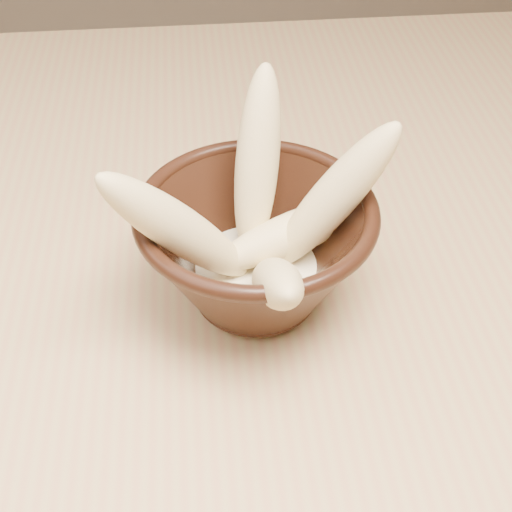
{
  "coord_description": "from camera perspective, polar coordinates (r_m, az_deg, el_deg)",
  "views": [
    {
      "loc": [
        -0.13,
        -0.54,
        1.17
      ],
      "look_at": [
        -0.09,
        -0.13,
        0.8
      ],
      "focal_mm": 50.0,
      "sensor_mm": 36.0,
      "label": 1
    }
  ],
  "objects": [
    {
      "name": "table",
      "position": [
        0.75,
        5.8,
        -0.08
      ],
      "size": [
        1.2,
        0.8,
        0.75
      ],
      "color": "tan",
      "rests_on": "ground"
    },
    {
      "name": "bowl",
      "position": [
        0.55,
        -0.0,
        0.66
      ],
      "size": [
        0.18,
        0.18,
        0.1
      ],
      "rotation": [
        0.0,
        0.0,
        -0.22
      ],
      "color": "black",
      "rests_on": "table"
    },
    {
      "name": "milk_puddle",
      "position": [
        0.57,
        -0.0,
        -1.2
      ],
      "size": [
        0.1,
        0.1,
        0.01
      ],
      "primitive_type": "cylinder",
      "color": "#F5EAC5",
      "rests_on": "bowl"
    },
    {
      "name": "banana_upright",
      "position": [
        0.55,
        0.1,
        7.47
      ],
      "size": [
        0.06,
        0.1,
        0.15
      ],
      "primitive_type": "ellipsoid",
      "rotation": [
        0.4,
        0.0,
        2.82
      ],
      "color": "#DEC783",
      "rests_on": "bowl"
    },
    {
      "name": "banana_left",
      "position": [
        0.51,
        -6.17,
        2.14
      ],
      "size": [
        0.13,
        0.08,
        0.15
      ],
      "primitive_type": "ellipsoid",
      "rotation": [
        0.68,
        0.0,
        -1.22
      ],
      "color": "#DEC783",
      "rests_on": "bowl"
    },
    {
      "name": "banana_right",
      "position": [
        0.53,
        6.19,
        4.58
      ],
      "size": [
        0.11,
        0.03,
        0.14
      ],
      "primitive_type": "ellipsoid",
      "rotation": [
        0.59,
        0.0,
        1.57
      ],
      "color": "#DEC783",
      "rests_on": "bowl"
    },
    {
      "name": "banana_across",
      "position": [
        0.56,
        3.22,
        1.96
      ],
      "size": [
        0.15,
        0.09,
        0.04
      ],
      "primitive_type": "ellipsoid",
      "rotation": [
        1.49,
        0.0,
        1.96
      ],
      "color": "#DEC783",
      "rests_on": "bowl"
    },
    {
      "name": "banana_front",
      "position": [
        0.5,
        1.69,
        -2.16
      ],
      "size": [
        0.04,
        0.12,
        0.1
      ],
      "primitive_type": "ellipsoid",
      "rotation": [
        0.93,
        0.0,
        0.02
      ],
      "color": "#DEC783",
      "rests_on": "bowl"
    }
  ]
}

